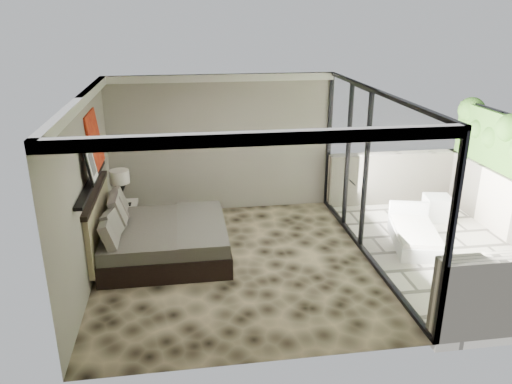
{
  "coord_description": "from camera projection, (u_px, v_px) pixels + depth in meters",
  "views": [
    {
      "loc": [
        -0.77,
        -7.33,
        3.95
      ],
      "look_at": [
        0.4,
        0.4,
        1.1
      ],
      "focal_mm": 35.0,
      "sensor_mm": 36.0,
      "label": 1
    }
  ],
  "objects": [
    {
      "name": "abstract_canvas",
      "position": [
        94.0,
        140.0,
        8.11
      ],
      "size": [
        0.13,
        0.9,
        0.9
      ],
      "primitive_type": "cube",
      "rotation": [
        0.0,
        -0.1,
        0.0
      ],
      "color": "#9D150D",
      "rests_on": "picture_ledge"
    },
    {
      "name": "back_wall",
      "position": [
        221.0,
        144.0,
        10.11
      ],
      "size": [
        4.5,
        0.02,
        2.8
      ],
      "primitive_type": "cube",
      "color": "gray",
      "rests_on": "floor"
    },
    {
      "name": "nightstand",
      "position": [
        125.0,
        216.0,
        9.53
      ],
      "size": [
        0.56,
        0.56,
        0.5
      ],
      "primitive_type": "cube",
      "rotation": [
        0.0,
        0.0,
        -0.14
      ],
      "color": "black",
      "rests_on": "floor"
    },
    {
      "name": "terrace_slab",
      "position": [
        447.0,
        252.0,
        8.82
      ],
      "size": [
        3.0,
        5.0,
        0.12
      ],
      "primitive_type": "cube",
      "color": "#BAB09E",
      "rests_on": "ground"
    },
    {
      "name": "bed",
      "position": [
        159.0,
        238.0,
        8.4
      ],
      "size": [
        2.14,
        2.07,
        1.18
      ],
      "color": "black",
      "rests_on": "floor"
    },
    {
      "name": "ceiling",
      "position": [
        233.0,
        95.0,
        7.32
      ],
      "size": [
        4.5,
        5.0,
        0.02
      ],
      "primitive_type": "cube",
      "color": "silver",
      "rests_on": "back_wall"
    },
    {
      "name": "picture_ledge",
      "position": [
        91.0,
        183.0,
        7.55
      ],
      "size": [
        0.12,
        2.2,
        0.05
      ],
      "primitive_type": "cube",
      "color": "black",
      "rests_on": "left_wall"
    },
    {
      "name": "lounger",
      "position": [
        414.0,
        235.0,
        8.91
      ],
      "size": [
        1.05,
        1.58,
        0.57
      ],
      "rotation": [
        0.0,
        0.0,
        -0.24
      ],
      "color": "silver",
      "rests_on": "terrace_slab"
    },
    {
      "name": "framed_print",
      "position": [
        91.0,
        163.0,
        7.38
      ],
      "size": [
        0.11,
        0.5,
        0.6
      ],
      "primitive_type": "cube",
      "rotation": [
        0.0,
        -0.14,
        0.0
      ],
      "color": "black",
      "rests_on": "picture_ledge"
    },
    {
      "name": "left_wall",
      "position": [
        87.0,
        191.0,
        7.48
      ],
      "size": [
        0.02,
        5.0,
        2.8
      ],
      "primitive_type": "cube",
      "color": "gray",
      "rests_on": "floor"
    },
    {
      "name": "table_lamp",
      "position": [
        120.0,
        182.0,
        9.27
      ],
      "size": [
        0.36,
        0.36,
        0.66
      ],
      "color": "black",
      "rests_on": "nightstand"
    },
    {
      "name": "ottoman",
      "position": [
        437.0,
        208.0,
        9.95
      ],
      "size": [
        0.57,
        0.57,
        0.49
      ],
      "primitive_type": "cube",
      "rotation": [
        0.0,
        0.0,
        -0.18
      ],
      "color": "silver",
      "rests_on": "terrace_slab"
    },
    {
      "name": "glass_wall",
      "position": [
        372.0,
        177.0,
        8.11
      ],
      "size": [
        0.08,
        5.0,
        2.8
      ],
      "primitive_type": "cube",
      "color": "white",
      "rests_on": "floor"
    },
    {
      "name": "floor",
      "position": [
        236.0,
        264.0,
        8.27
      ],
      "size": [
        5.0,
        5.0,
        0.0
      ],
      "primitive_type": "plane",
      "color": "black",
      "rests_on": "ground"
    }
  ]
}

